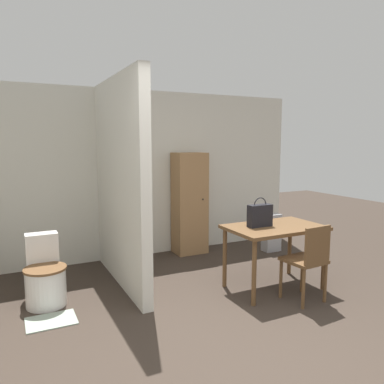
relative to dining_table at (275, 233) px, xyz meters
name	(u,v)px	position (x,y,z in m)	size (l,w,h in m)	color
ground_plane	(263,370)	(-1.11, -1.28, -0.67)	(16.00, 16.00, 0.00)	#382D26
wall_back	(131,175)	(-1.11, 2.02, 0.58)	(5.58, 0.12, 2.50)	silver
partition_wall	(120,183)	(-1.57, 1.00, 0.58)	(0.12, 1.92, 2.50)	silver
dining_table	(275,233)	(0.00, 0.00, 0.00)	(1.12, 0.72, 0.76)	brown
wooden_chair	(308,259)	(0.08, -0.48, -0.19)	(0.42, 0.42, 0.87)	brown
toilet	(45,278)	(-2.49, 0.76, -0.38)	(0.44, 0.59, 0.73)	white
handbag	(260,215)	(-0.18, 0.06, 0.22)	(0.29, 0.11, 0.35)	black
wooden_cabinet	(190,203)	(-0.26, 1.76, 0.12)	(0.49, 0.39, 1.58)	#997047
bath_mat	(51,321)	(-2.49, 0.28, -0.66)	(0.47, 0.35, 0.01)	#99A899
space_heater	(271,233)	(0.95, 1.25, -0.37)	(0.27, 0.18, 0.60)	#9E9EA3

